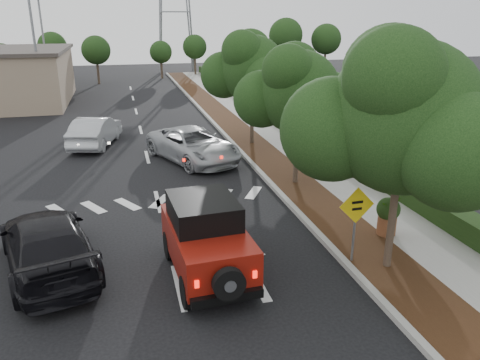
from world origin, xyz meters
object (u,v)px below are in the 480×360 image
object	(u,v)px
speed_hump_sign	(356,215)
silver_suv_ahead	(193,145)
red_jeep	(205,236)
black_suv_oncoming	(47,244)

from	to	relation	value
speed_hump_sign	silver_suv_ahead	bearing A→B (deg)	102.19
red_jeep	black_suv_oncoming	size ratio (longest dim) A/B	0.78
red_jeep	black_suv_oncoming	world-z (taller)	red_jeep
silver_suv_ahead	speed_hump_sign	size ratio (longest dim) A/B	2.54
silver_suv_ahead	black_suv_oncoming	size ratio (longest dim) A/B	1.05
red_jeep	speed_hump_sign	distance (m)	4.06
black_suv_oncoming	speed_hump_sign	size ratio (longest dim) A/B	2.43
red_jeep	speed_hump_sign	world-z (taller)	speed_hump_sign
black_suv_oncoming	speed_hump_sign	distance (m)	8.29
red_jeep	black_suv_oncoming	xyz separation A→B (m)	(-4.07, 1.19, -0.29)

